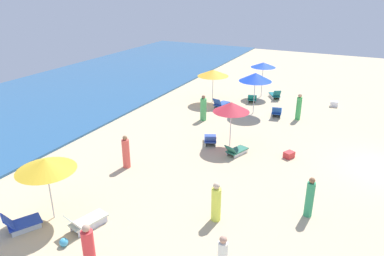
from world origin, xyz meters
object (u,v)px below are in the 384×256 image
object	(u,v)px
umbrella_2	(255,77)
beachgoer_2	(203,109)
beach_ball_2	(64,242)
lounge_chair_3_0	(236,150)
umbrella_4	(213,73)
cooler_box_1	(334,104)
umbrella_1	(46,165)
umbrella_3	(231,107)
umbrella_0	(263,65)
lounge_chair_4_0	(221,104)
lounge_chair_1_0	(86,221)
beachgoer_5	(299,107)
lounge_chair_3_1	(210,139)
lounge_chair_2_0	(277,112)
lounge_chair_0_1	(275,95)
beachgoer_4	(88,247)
lounge_chair_1_1	(21,223)
beachgoer_1	(216,203)
lounge_chair_0_0	(252,98)
cooler_box_0	(289,155)
beachgoer_3	(126,153)
beachgoer_6	(310,198)

from	to	relation	value
umbrella_2	beachgoer_2	distance (m)	4.04
beachgoer_2	beach_ball_2	bearing A→B (deg)	119.38
lounge_chair_3_0	umbrella_4	size ratio (longest dim) A/B	0.60
lounge_chair_3_0	cooler_box_1	world-z (taller)	lounge_chair_3_0
umbrella_1	umbrella_3	world-z (taller)	umbrella_3
umbrella_0	lounge_chair_4_0	xyz separation A→B (m)	(-3.92, 1.78, -2.19)
lounge_chair_1_0	beachgoer_5	world-z (taller)	beachgoer_5
umbrella_3	lounge_chair_3_1	distance (m)	2.21
lounge_chair_2_0	umbrella_4	distance (m)	5.39
lounge_chair_0_1	beachgoer_4	bearing A→B (deg)	57.69
lounge_chair_0_1	lounge_chair_3_1	distance (m)	9.96
lounge_chair_1_1	beach_ball_2	distance (m)	2.01
lounge_chair_0_1	lounge_chair_3_0	bearing A→B (deg)	63.39
lounge_chair_0_1	lounge_chair_4_0	xyz separation A→B (m)	(-3.87, 2.87, 0.01)
umbrella_4	beachgoer_1	size ratio (longest dim) A/B	1.55
umbrella_3	lounge_chair_2_0	bearing A→B (deg)	-10.75
umbrella_0	lounge_chair_1_1	world-z (taller)	umbrella_0
cooler_box_1	lounge_chair_1_1	bearing A→B (deg)	60.33
lounge_chair_1_1	umbrella_4	bearing A→B (deg)	-61.73
lounge_chair_0_1	umbrella_1	xyz separation A→B (m)	(-18.64, 3.66, 1.97)
umbrella_0	lounge_chair_0_1	xyz separation A→B (m)	(-0.05, -1.08, -2.20)
umbrella_2	beach_ball_2	size ratio (longest dim) A/B	9.55
umbrella_1	lounge_chair_1_1	distance (m)	2.28
lounge_chair_0_1	umbrella_0	bearing A→B (deg)	-32.62
lounge_chair_0_0	lounge_chair_1_1	bearing A→B (deg)	65.75
umbrella_3	cooler_box_1	world-z (taller)	umbrella_3
lounge_chair_1_1	lounge_chair_2_0	xyz separation A→B (m)	(15.88, -5.25, 0.01)
lounge_chair_0_1	beachgoer_2	bearing A→B (deg)	36.06
lounge_chair_1_1	cooler_box_0	bearing A→B (deg)	-97.09
lounge_chair_1_0	umbrella_4	world-z (taller)	umbrella_4
umbrella_0	umbrella_2	size ratio (longest dim) A/B	0.95
beach_ball_2	umbrella_3	bearing A→B (deg)	-12.02
beach_ball_2	lounge_chair_0_0	bearing A→B (deg)	-2.64
lounge_chair_2_0	beachgoer_2	xyz separation A→B (m)	(-2.89, 4.04, 0.48)
lounge_chair_0_0	lounge_chair_4_0	bearing A→B (deg)	41.74
umbrella_3	beachgoer_3	size ratio (longest dim) A/B	1.51
beachgoer_4	cooler_box_0	distance (m)	11.02
umbrella_0	beachgoer_3	size ratio (longest dim) A/B	1.63
beachgoer_2	lounge_chair_1_1	bearing A→B (deg)	110.57
lounge_chair_0_0	lounge_chair_3_1	world-z (taller)	lounge_chair_3_1
umbrella_1	lounge_chair_3_1	bearing A→B (deg)	-16.58
umbrella_2	umbrella_3	size ratio (longest dim) A/B	1.13
lounge_chair_1_0	lounge_chair_3_0	bearing A→B (deg)	-93.82
lounge_chair_3_1	beachgoer_4	size ratio (longest dim) A/B	0.93
lounge_chair_2_0	beachgoer_5	bearing A→B (deg)	164.93
lounge_chair_1_0	beach_ball_2	xyz separation A→B (m)	(-1.07, 0.02, -0.14)
umbrella_1	beachgoer_3	xyz separation A→B (m)	(4.53, -0.08, -1.48)
umbrella_4	beachgoer_5	world-z (taller)	umbrella_4
umbrella_3	beachgoer_2	size ratio (longest dim) A/B	1.49
beachgoer_6	lounge_chair_3_1	bearing A→B (deg)	-16.56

